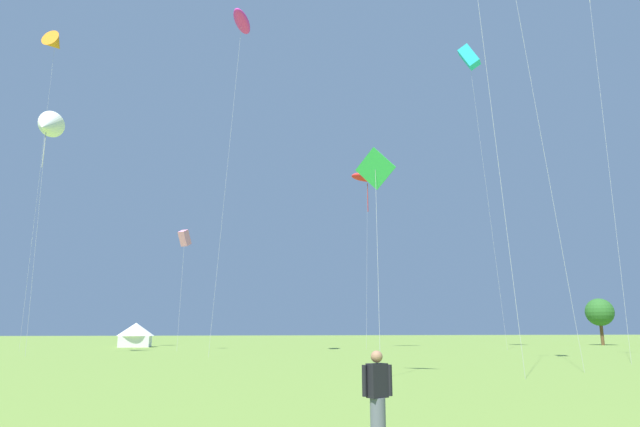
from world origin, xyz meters
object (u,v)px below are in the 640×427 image
kite_green_diamond (375,170)px  kite_orange_delta (55,44)px  kite_cyan_box (469,57)px  kite_white_delta (47,126)px  person_spectator (378,401)px  tree_distant_left (600,312)px  kite_pink_box (185,238)px  festival_tent_center (136,334)px  kite_red_parafoil (367,177)px  kite_magenta_parafoil (242,22)px

kite_green_diamond → kite_orange_delta: bearing=125.0°
kite_cyan_box → kite_white_delta: bearing=-173.1°
kite_green_diamond → person_spectator: bearing=-107.7°
kite_green_diamond → tree_distant_left: size_ratio=1.70×
kite_pink_box → tree_distant_left: 57.53m
kite_white_delta → kite_orange_delta: kite_orange_delta is taller
person_spectator → festival_tent_center: (-11.88, 61.86, 0.78)m
kite_red_parafoil → kite_magenta_parafoil: bearing=-138.6°
kite_white_delta → kite_orange_delta: size_ratio=0.60×
kite_red_parafoil → festival_tent_center: (-27.16, 10.29, -18.76)m
kite_green_diamond → festival_tent_center: (-16.57, 47.17, -8.18)m
kite_orange_delta → tree_distant_left: size_ratio=5.67×
kite_white_delta → kite_orange_delta: (-3.85, 12.42, 14.72)m
kite_pink_box → kite_orange_delta: kite_orange_delta is taller
kite_orange_delta → tree_distant_left: bearing=3.7°
kite_pink_box → kite_cyan_box: kite_cyan_box is taller
kite_cyan_box → festival_tent_center: 53.43m
kite_green_diamond → kite_orange_delta: (-26.84, 38.30, 25.19)m
kite_red_parafoil → festival_tent_center: size_ratio=4.67×
kite_pink_box → kite_cyan_box: size_ratio=0.35×
kite_green_diamond → kite_cyan_box: (22.23, 31.35, 24.98)m
kite_magenta_parafoil → kite_white_delta: (-17.13, 3.51, -10.47)m
tree_distant_left → kite_red_parafoil: bearing=-170.2°
kite_white_delta → kite_pink_box: kite_white_delta is taller
festival_tent_center → tree_distant_left: size_ratio=0.70×
kite_magenta_parafoil → kite_white_delta: kite_magenta_parafoil is taller
kite_orange_delta → kite_red_parafoil: size_ratio=1.72×
kite_pink_box → kite_red_parafoil: 23.00m
kite_white_delta → tree_distant_left: (68.81, 17.07, -15.80)m
kite_white_delta → tree_distant_left: kite_white_delta is taller
kite_green_diamond → kite_cyan_box: 45.84m
tree_distant_left → kite_orange_delta: bearing=-176.3°
kite_white_delta → kite_green_diamond: bearing=-48.4°
kite_pink_box → kite_cyan_box: (32.94, -4.01, 22.92)m
kite_cyan_box → tree_distant_left: size_ratio=5.68×
person_spectator → kite_white_delta: bearing=114.3°
kite_cyan_box → person_spectator: kite_cyan_box is taller
festival_tent_center → tree_distant_left: 62.61m
kite_magenta_parafoil → kite_red_parafoil: size_ratio=1.49×
kite_magenta_parafoil → person_spectator: bearing=-88.2°
kite_green_diamond → person_spectator: size_ratio=6.30×
kite_white_delta → festival_tent_center: bearing=73.2°
kite_cyan_box → person_spectator: 63.22m
kite_magenta_parafoil → kite_orange_delta: (-20.98, 15.93, 4.24)m
kite_cyan_box → tree_distant_left: (23.60, 11.60, -30.31)m
festival_tent_center → kite_red_parafoil: bearing=-20.7°
kite_orange_delta → tree_distant_left: kite_orange_delta is taller
kite_pink_box → kite_green_diamond: (10.71, -35.35, -2.06)m
kite_white_delta → person_spectator: 48.55m
kite_white_delta → kite_pink_box: size_ratio=1.71×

